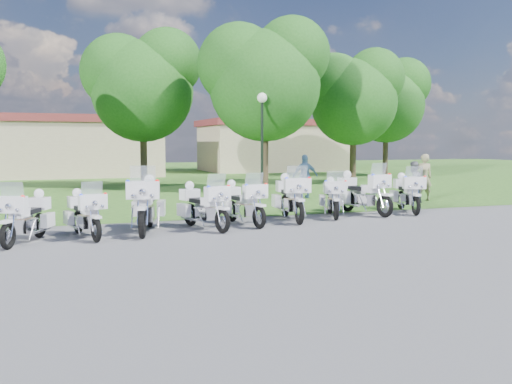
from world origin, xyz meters
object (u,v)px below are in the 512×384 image
object	(u,v)px
motorcycle_4	(243,202)
motorcycle_8	(407,192)
motorcycle_3	(203,205)
bystander_c	(305,177)
motorcycle_6	(333,197)
motorcycle_1	(85,213)
motorcycle_7	(362,192)
motorcycle_0	(27,216)
motorcycle_2	(147,204)
motorcycle_5	(291,197)
bystander_b	(413,183)
bystander_a	(424,178)
lamp_post	(262,119)

from	to	relation	value
motorcycle_4	motorcycle_8	distance (m)	6.16
motorcycle_3	bystander_c	xyz separation A→B (m)	(6.10, 6.73, 0.27)
motorcycle_6	motorcycle_4	bearing A→B (deg)	33.22
motorcycle_1	motorcycle_7	size ratio (longest dim) A/B	0.84
motorcycle_0	motorcycle_2	bearing A→B (deg)	-143.35
motorcycle_3	motorcycle_2	bearing A→B (deg)	-17.63
motorcycle_5	bystander_c	distance (m)	6.72
motorcycle_1	bystander_b	size ratio (longest dim) A/B	1.30
motorcycle_0	bystander_a	world-z (taller)	bystander_a
motorcycle_7	motorcycle_8	world-z (taller)	motorcycle_7
motorcycle_7	bystander_a	xyz separation A→B (m)	(4.39, 2.78, 0.22)
motorcycle_7	motorcycle_0	bearing A→B (deg)	0.78
motorcycle_1	bystander_a	bearing A→B (deg)	-174.03
motorcycle_1	lamp_post	world-z (taller)	lamp_post
motorcycle_5	bystander_b	distance (m)	6.74
motorcycle_7	motorcycle_8	size ratio (longest dim) A/B	1.10
motorcycle_1	bystander_b	distance (m)	12.75
motorcycle_0	lamp_post	size ratio (longest dim) A/B	0.45
motorcycle_4	motorcycle_6	distance (m)	3.28
motorcycle_7	lamp_post	size ratio (longest dim) A/B	0.55
motorcycle_7	bystander_a	bearing A→B (deg)	-158.35
motorcycle_5	motorcycle_6	distance (m)	1.59
motorcycle_3	motorcycle_8	bearing A→B (deg)	173.38
bystander_b	motorcycle_8	bearing A→B (deg)	38.45
motorcycle_2	motorcycle_0	bearing A→B (deg)	27.76
bystander_b	bystander_c	bearing A→B (deg)	-59.92
motorcycle_0	motorcycle_8	xyz separation A→B (m)	(11.73, 1.98, 0.04)
motorcycle_5	motorcycle_8	world-z (taller)	motorcycle_5
motorcycle_7	motorcycle_3	bearing A→B (deg)	3.02
lamp_post	bystander_c	bearing A→B (deg)	-61.43
motorcycle_3	motorcycle_4	xyz separation A→B (m)	(1.26, 0.42, -0.01)
motorcycle_2	bystander_a	size ratio (longest dim) A/B	1.38
motorcycle_0	motorcycle_1	distance (m)	1.35
motorcycle_7	bystander_b	bearing A→B (deg)	-159.18
motorcycle_0	motorcycle_8	bearing A→B (deg)	-146.96
bystander_a	motorcycle_0	bearing A→B (deg)	33.26
motorcycle_7	bystander_c	size ratio (longest dim) A/B	1.37
motorcycle_4	lamp_post	distance (m)	9.58
motorcycle_4	motorcycle_7	size ratio (longest dim) A/B	0.90
motorcycle_2	bystander_a	world-z (taller)	bystander_a
bystander_c	bystander_b	bearing A→B (deg)	141.49
motorcycle_6	motorcycle_7	size ratio (longest dim) A/B	0.84
motorcycle_1	motorcycle_8	xyz separation A→B (m)	(10.42, 1.68, 0.06)
motorcycle_2	bystander_c	distance (m)	10.14
motorcycle_6	motorcycle_3	bearing A→B (deg)	34.89
lamp_post	motorcycle_0	bearing A→B (deg)	-134.58
motorcycle_6	bystander_a	world-z (taller)	bystander_a
bystander_c	motorcycle_4	bearing A→B (deg)	61.39
motorcycle_4	motorcycle_8	world-z (taller)	motorcycle_8
motorcycle_6	bystander_b	size ratio (longest dim) A/B	1.31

